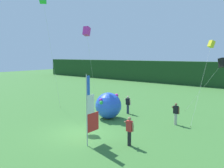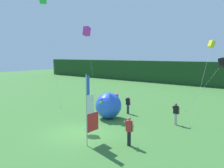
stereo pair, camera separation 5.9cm
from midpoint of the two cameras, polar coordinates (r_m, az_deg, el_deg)
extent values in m
plane|color=#3D7533|center=(15.77, -8.15, -12.18)|extent=(120.00, 120.00, 0.00)
cube|color=#1E421E|center=(41.42, 22.83, 2.40)|extent=(80.00, 2.40, 4.18)
cylinder|color=#B7B7BC|center=(12.91, -6.41, -6.84)|extent=(0.06, 0.06, 4.19)
cube|color=red|center=(13.48, -4.81, -9.67)|extent=(0.02, 0.97, 1.12)
cube|color=white|center=(13.06, -5.41, -5.15)|extent=(0.02, 0.60, 1.12)
cube|color=blue|center=(12.74, -6.04, -0.37)|extent=(0.02, 0.23, 1.12)
cylinder|color=black|center=(13.42, 4.51, -13.75)|extent=(0.22, 0.22, 0.86)
cube|color=red|center=(13.17, 4.55, -10.70)|extent=(0.36, 0.20, 0.64)
sphere|color=#A37556|center=(13.04, 4.57, -8.87)|extent=(0.20, 0.20, 0.20)
cylinder|color=#A37556|center=(13.31, 3.86, -10.08)|extent=(0.09, 0.48, 0.42)
cylinder|color=#A37556|center=(13.05, 5.42, -10.90)|extent=(0.09, 0.14, 0.56)
cylinder|color=#2D334C|center=(20.31, 4.20, -6.45)|extent=(0.22, 0.22, 0.83)
cube|color=black|center=(20.15, 4.21, -4.50)|extent=(0.36, 0.20, 0.58)
sphere|color=beige|center=(20.07, 4.23, -3.35)|extent=(0.20, 0.20, 0.20)
cylinder|color=beige|center=(20.32, 3.77, -4.21)|extent=(0.09, 0.48, 0.42)
cylinder|color=beige|center=(20.04, 4.77, -4.67)|extent=(0.09, 0.14, 0.56)
cylinder|color=#B7B2A3|center=(17.79, 16.07, -8.66)|extent=(0.22, 0.22, 0.87)
cube|color=black|center=(17.61, 16.16, -6.37)|extent=(0.36, 0.20, 0.59)
sphere|color=brown|center=(17.52, 16.21, -5.05)|extent=(0.20, 0.20, 0.20)
cylinder|color=brown|center=(17.73, 15.55, -6.03)|extent=(0.09, 0.48, 0.42)
cylinder|color=brown|center=(17.54, 16.86, -6.55)|extent=(0.09, 0.14, 0.56)
sphere|color=blue|center=(18.66, -0.84, -5.54)|extent=(2.18, 2.18, 2.18)
sphere|color=#DB33A8|center=(18.60, 1.29, -2.94)|extent=(0.31, 0.31, 0.31)
sphere|color=green|center=(17.77, -2.68, -4.77)|extent=(0.31, 0.31, 0.31)
sphere|color=purple|center=(17.88, -2.79, -4.13)|extent=(0.31, 0.31, 0.31)
cylinder|color=brown|center=(23.37, -13.00, -5.73)|extent=(0.03, 0.03, 0.08)
cylinder|color=silver|center=(21.78, -14.93, 6.64)|extent=(0.85, 2.20, 10.16)
cylinder|color=brown|center=(17.63, 19.55, -10.29)|extent=(0.03, 0.03, 0.08)
cylinder|color=silver|center=(18.73, 22.07, 0.19)|extent=(0.21, 3.75, 6.20)
cube|color=yellow|center=(20.41, 24.25, 9.34)|extent=(0.60, 0.65, 0.65)
cylinder|color=brown|center=(22.37, 18.36, -6.50)|extent=(0.03, 0.03, 0.08)
cylinder|color=silver|center=(21.02, 22.27, -1.18)|extent=(3.22, 0.98, 4.68)
cube|color=black|center=(19.98, 26.64, 4.91)|extent=(0.81, 0.79, 0.83)
cylinder|color=brown|center=(23.04, -3.82, -5.74)|extent=(0.03, 0.03, 0.08)
cylinder|color=silver|center=(21.62, -5.04, 3.24)|extent=(0.55, 1.90, 7.43)
cube|color=#DB33A8|center=(20.81, -6.42, 13.30)|extent=(0.67, 0.80, 0.87)
camera|label=1|loc=(0.03, -89.90, 0.01)|focal=35.66mm
camera|label=2|loc=(0.03, 90.10, -0.01)|focal=35.66mm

